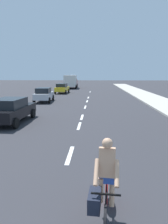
% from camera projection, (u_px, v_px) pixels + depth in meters
% --- Properties ---
extents(ground_plane, '(160.00, 160.00, 0.00)m').
position_uv_depth(ground_plane, '(86.00, 106.00, 19.49)').
color(ground_plane, '#2D2D33').
extents(sidewalk_strip, '(3.60, 80.00, 0.14)m').
position_uv_depth(sidewalk_strip, '(163.00, 103.00, 20.99)').
color(sidewalk_strip, '#B2ADA3').
rests_on(sidewalk_strip, ground).
extents(lane_stripe_2, '(0.16, 1.80, 0.01)m').
position_uv_depth(lane_stripe_2, '(70.00, 155.00, 7.79)').
color(lane_stripe_2, white).
rests_on(lane_stripe_2, ground).
extents(lane_stripe_3, '(0.16, 1.80, 0.01)m').
position_uv_depth(lane_stripe_3, '(79.00, 126.00, 12.12)').
color(lane_stripe_3, white).
rests_on(lane_stripe_3, ground).
extents(lane_stripe_4, '(0.16, 1.80, 0.01)m').
position_uv_depth(lane_stripe_4, '(82.00, 117.00, 14.58)').
color(lane_stripe_4, white).
rests_on(lane_stripe_4, ground).
extents(lane_stripe_5, '(0.16, 1.80, 0.01)m').
position_uv_depth(lane_stripe_5, '(85.00, 107.00, 19.00)').
color(lane_stripe_5, white).
rests_on(lane_stripe_5, ground).
extents(lane_stripe_6, '(0.16, 1.80, 0.01)m').
position_uv_depth(lane_stripe_6, '(87.00, 101.00, 23.02)').
color(lane_stripe_6, white).
rests_on(lane_stripe_6, ground).
extents(lane_stripe_7, '(0.16, 1.80, 0.01)m').
position_uv_depth(lane_stripe_7, '(88.00, 98.00, 26.55)').
color(lane_stripe_7, white).
rests_on(lane_stripe_7, ground).
extents(lane_stripe_8, '(0.16, 1.80, 0.01)m').
position_uv_depth(lane_stripe_8, '(90.00, 92.00, 34.91)').
color(lane_stripe_8, white).
rests_on(lane_stripe_8, ground).
extents(cyclist, '(0.63, 1.71, 1.82)m').
position_uv_depth(cyclist, '(104.00, 185.00, 4.16)').
color(cyclist, black).
rests_on(cyclist, ground).
extents(parked_car_black, '(2.10, 4.35, 1.57)m').
position_uv_depth(parked_car_black, '(11.00, 110.00, 12.83)').
color(parked_car_black, black).
rests_on(parked_car_black, ground).
extents(parked_car_silver, '(1.98, 3.93, 1.57)m').
position_uv_depth(parked_car_silver, '(44.00, 94.00, 22.45)').
color(parked_car_silver, '#B7BABF').
rests_on(parked_car_silver, ground).
extents(parked_car_yellow, '(1.97, 3.99, 1.57)m').
position_uv_depth(parked_car_yellow, '(62.00, 88.00, 32.29)').
color(parked_car_yellow, gold).
rests_on(parked_car_yellow, ground).
extents(delivery_truck, '(2.81, 6.30, 2.80)m').
position_uv_depth(delivery_truck, '(71.00, 81.00, 43.24)').
color(delivery_truck, maroon).
rests_on(delivery_truck, ground).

